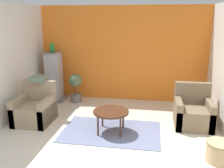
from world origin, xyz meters
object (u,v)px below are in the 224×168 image
(coffee_table, at_px, (111,113))
(armchair_left, at_px, (35,110))
(armchair_right, at_px, (193,113))
(wicker_basket, at_px, (220,151))
(potted_plant, at_px, (75,85))
(birdcage, at_px, (54,78))
(parrot, at_px, (52,48))

(coffee_table, relative_size, armchair_left, 0.81)
(armchair_left, xyz_separation_m, armchair_right, (3.30, 0.37, 0.00))
(armchair_left, height_order, wicker_basket, armchair_left)
(coffee_table, bearing_deg, potted_plant, 126.87)
(coffee_table, distance_m, armchair_left, 1.70)
(armchair_right, distance_m, potted_plant, 3.02)
(armchair_left, distance_m, wicker_basket, 3.65)
(birdcage, xyz_separation_m, potted_plant, (0.60, -0.05, -0.16))
(armchair_left, relative_size, wicker_basket, 2.00)
(coffee_table, relative_size, armchair_right, 0.81)
(coffee_table, relative_size, birdcage, 0.53)
(birdcage, bearing_deg, armchair_left, -84.55)
(birdcage, bearing_deg, coffee_table, -42.74)
(birdcage, height_order, potted_plant, birdcage)
(armchair_left, bearing_deg, birdcage, 95.45)
(armchair_left, distance_m, potted_plant, 1.49)
(armchair_left, distance_m, birdcage, 1.51)
(parrot, bearing_deg, armchair_left, -84.56)
(birdcage, distance_m, wicker_basket, 4.41)
(armchair_left, bearing_deg, parrot, 95.44)
(wicker_basket, bearing_deg, potted_plant, 142.11)
(coffee_table, height_order, wicker_basket, coffee_table)
(parrot, bearing_deg, armchair_right, -17.60)
(birdcage, height_order, wicker_basket, birdcage)
(armchair_right, bearing_deg, coffee_table, -159.74)
(coffee_table, distance_m, potted_plant, 2.04)
(armchair_left, bearing_deg, coffee_table, -7.52)
(parrot, bearing_deg, coffee_table, -42.78)
(coffee_table, distance_m, birdcage, 2.49)
(coffee_table, height_order, birdcage, birdcage)
(armchair_right, height_order, wicker_basket, armchair_right)
(armchair_left, height_order, parrot, parrot)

